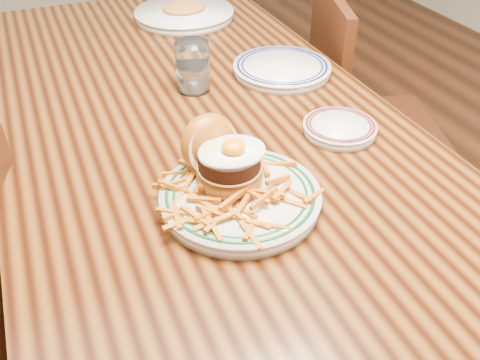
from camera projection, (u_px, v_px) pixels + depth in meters
name	position (u px, v px, depth m)	size (l,w,h in m)	color
floor	(201.00, 314.00, 1.68)	(6.00, 6.00, 0.00)	black
table	(189.00, 134.00, 1.28)	(0.85, 1.60, 0.75)	black
chair_right	(357.00, 119.00, 1.73)	(0.51, 0.51, 0.87)	#3D190C
main_plate	(235.00, 183.00, 0.92)	(0.28, 0.29, 0.13)	silver
side_plate	(340.00, 127.00, 1.11)	(0.15, 0.16, 0.02)	silver
rear_plate	(282.00, 68.00, 1.34)	(0.25, 0.25, 0.03)	silver
water_glass	(193.00, 69.00, 1.25)	(0.08, 0.08, 0.12)	white
far_plate	(184.00, 14.00, 1.65)	(0.31, 0.31, 0.05)	silver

